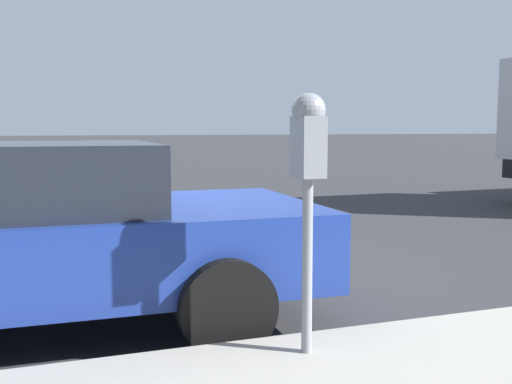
# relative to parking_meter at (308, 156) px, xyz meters

# --- Properties ---
(ground_plane) EXTENTS (220.00, 220.00, 0.00)m
(ground_plane) POSITION_rel_parking_meter_xyz_m (2.50, 0.67, -1.30)
(ground_plane) COLOR #333335
(parking_meter) EXTENTS (0.21, 0.19, 1.48)m
(parking_meter) POSITION_rel_parking_meter_xyz_m (0.00, 0.00, 0.00)
(parking_meter) COLOR gray
(parking_meter) RESTS_ON sidewalk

